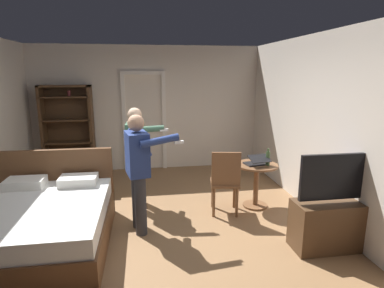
{
  "coord_description": "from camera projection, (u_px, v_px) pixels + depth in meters",
  "views": [
    {
      "loc": [
        -0.11,
        -3.92,
        2.1
      ],
      "look_at": [
        0.57,
        0.5,
        1.08
      ],
      "focal_mm": 29.54,
      "sensor_mm": 36.0,
      "label": 1
    }
  ],
  "objects": [
    {
      "name": "wooden_chair",
      "position": [
        225.0,
        180.0,
        4.67
      ],
      "size": [
        0.49,
        0.49,
        0.99
      ],
      "color": "brown",
      "rests_on": "ground_plane"
    },
    {
      "name": "bed",
      "position": [
        42.0,
        222.0,
        3.86
      ],
      "size": [
        1.58,
        1.9,
        1.02
      ],
      "color": "brown",
      "rests_on": "ground_plane"
    },
    {
      "name": "tv_flatscreen",
      "position": [
        333.0,
        220.0,
        3.8
      ],
      "size": [
        0.96,
        0.4,
        1.19
      ],
      "color": "#4C331E",
      "rests_on": "ground_plane"
    },
    {
      "name": "bookshelf",
      "position": [
        68.0,
        127.0,
        6.47
      ],
      "size": [
        1.01,
        0.32,
        1.85
      ],
      "color": "#4C331E",
      "rests_on": "ground_plane"
    },
    {
      "name": "wall_back",
      "position": [
        148.0,
        109.0,
        6.86
      ],
      "size": [
        5.04,
        0.12,
        2.66
      ],
      "primitive_type": "cube",
      "color": "silver",
      "rests_on": "ground_plane"
    },
    {
      "name": "person_blue_shirt",
      "position": [
        139.0,
        166.0,
        4.11
      ],
      "size": [
        0.76,
        0.58,
        1.58
      ],
      "color": "#333338",
      "rests_on": "ground_plane"
    },
    {
      "name": "ground_plane",
      "position": [
        156.0,
        232.0,
        4.25
      ],
      "size": [
        6.48,
        6.48,
        0.0
      ],
      "primitive_type": "plane",
      "color": "olive"
    },
    {
      "name": "side_table",
      "position": [
        256.0,
        178.0,
        4.97
      ],
      "size": [
        0.65,
        0.65,
        0.7
      ],
      "color": "brown",
      "rests_on": "ground_plane"
    },
    {
      "name": "person_striped_shirt",
      "position": [
        137.0,
        150.0,
        4.9
      ],
      "size": [
        0.63,
        0.64,
        1.58
      ],
      "color": "tan",
      "rests_on": "ground_plane"
    },
    {
      "name": "wall_right",
      "position": [
        333.0,
        130.0,
        4.33
      ],
      "size": [
        0.12,
        6.13,
        2.66
      ],
      "primitive_type": "cube",
      "color": "silver",
      "rests_on": "ground_plane"
    },
    {
      "name": "suitcase_dark",
      "position": [
        92.0,
        179.0,
        5.64
      ],
      "size": [
        0.6,
        0.41,
        0.48
      ],
      "primitive_type": "cube",
      "rotation": [
        0.0,
        0.0,
        0.04
      ],
      "color": "#1E2D38",
      "rests_on": "ground_plane"
    },
    {
      "name": "doorway_frame",
      "position": [
        144.0,
        114.0,
        6.79
      ],
      "size": [
        0.93,
        0.08,
        2.13
      ],
      "color": "white",
      "rests_on": "ground_plane"
    },
    {
      "name": "laptop",
      "position": [
        257.0,
        162.0,
        4.86
      ],
      "size": [
        0.37,
        0.38,
        0.17
      ],
      "color": "black",
      "rests_on": "side_table"
    },
    {
      "name": "bottle_on_table",
      "position": [
        268.0,
        158.0,
        4.84
      ],
      "size": [
        0.06,
        0.06,
        0.27
      ],
      "color": "#3C5831",
      "rests_on": "side_table"
    }
  ]
}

